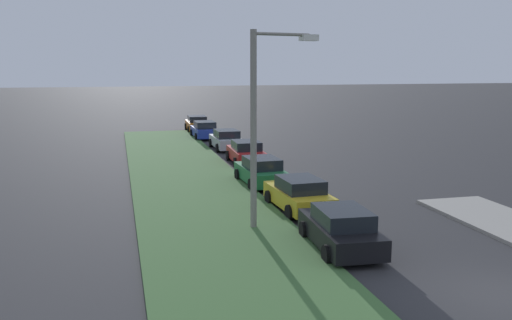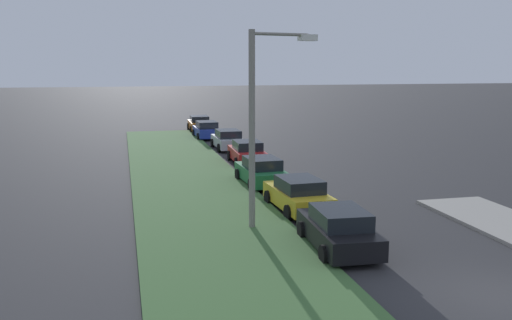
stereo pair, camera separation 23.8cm
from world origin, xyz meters
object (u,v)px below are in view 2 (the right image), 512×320
at_px(parked_car_yellow, 298,195).
at_px(parked_car_orange, 199,124).
at_px(parked_car_black, 339,229).
at_px(parked_car_green, 261,171).
at_px(parked_car_red, 247,152).
at_px(parked_car_blue, 207,130).
at_px(parked_car_silver, 228,140).
at_px(streetlight, 260,115).

relative_size(parked_car_yellow, parked_car_orange, 1.01).
bearing_deg(parked_car_orange, parked_car_yellow, -178.26).
height_order(parked_car_black, parked_car_orange, same).
height_order(parked_car_green, parked_car_orange, same).
bearing_deg(parked_car_red, parked_car_blue, 4.47).
bearing_deg(parked_car_orange, parked_car_silver, -176.13).
relative_size(parked_car_orange, streetlight, 0.58).
relative_size(parked_car_black, parked_car_silver, 1.01).
bearing_deg(streetlight, parked_car_silver, -7.10).
distance_m(parked_car_blue, parked_car_orange, 5.26).
bearing_deg(parked_car_yellow, streetlight, 131.28).
bearing_deg(parked_car_orange, streetlight, 177.75).
bearing_deg(parked_car_orange, parked_car_blue, -179.65).
bearing_deg(parked_car_green, parked_car_yellow, -179.64).
xyz_separation_m(parked_car_black, parked_car_yellow, (5.22, -0.23, 0.00)).
height_order(parked_car_orange, streetlight, streetlight).
xyz_separation_m(parked_car_silver, parked_car_blue, (6.54, 0.62, 0.00)).
relative_size(parked_car_silver, parked_car_blue, 1.00).
distance_m(parked_car_green, parked_car_red, 6.44).
bearing_deg(parked_car_orange, parked_car_green, -178.82).
distance_m(parked_car_yellow, parked_car_silver, 18.04).
height_order(parked_car_black, parked_car_silver, same).
relative_size(parked_car_black, streetlight, 0.58).
relative_size(parked_car_black, parked_car_orange, 1.01).
xyz_separation_m(parked_car_blue, parked_car_orange, (5.26, -0.09, 0.00)).
relative_size(parked_car_yellow, streetlight, 0.58).
height_order(parked_car_silver, parked_car_blue, same).
xyz_separation_m(parked_car_green, parked_car_blue, (19.13, 0.04, 0.00)).
bearing_deg(parked_car_black, parked_car_yellow, 0.43).
height_order(parked_car_red, parked_car_orange, same).
distance_m(parked_car_black, parked_car_silver, 23.27).
bearing_deg(parked_car_green, parked_car_orange, -2.67).
height_order(parked_car_black, streetlight, streetlight).
relative_size(parked_car_yellow, parked_car_silver, 1.01).
distance_m(parked_car_black, parked_car_orange, 35.06).
relative_size(parked_car_silver, parked_car_orange, 1.00).
xyz_separation_m(parked_car_yellow, parked_car_orange, (29.83, 0.23, 0.00)).
relative_size(parked_car_green, parked_car_red, 1.01).
height_order(parked_car_red, parked_car_silver, same).
height_order(parked_car_silver, parked_car_orange, same).
bearing_deg(parked_car_black, parked_car_blue, 3.09).
bearing_deg(parked_car_green, streetlight, 163.16).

